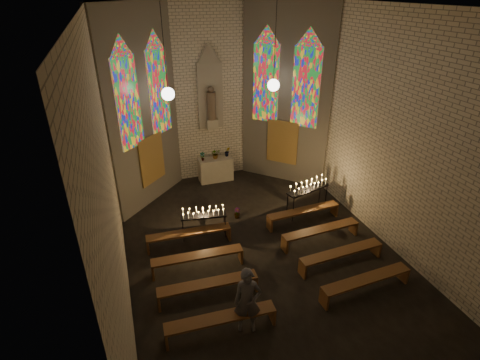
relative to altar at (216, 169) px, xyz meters
name	(u,v)px	position (x,y,z in m)	size (l,w,h in m)	color
floor	(264,258)	(0.00, -5.45, -0.50)	(12.00, 12.00, 0.00)	black
room	(229,109)	(0.00, -2.08, 3.22)	(8.22, 12.43, 7.00)	beige
altar	(216,169)	(0.00, 0.00, 0.00)	(1.40, 0.60, 1.00)	#B2AA91
flower_vase_left	(202,156)	(-0.55, -0.03, 0.69)	(0.20, 0.13, 0.38)	#4C723F
flower_vase_center	(216,154)	(0.02, 0.03, 0.70)	(0.36, 0.32, 0.40)	#4C723F
flower_vase_right	(227,151)	(0.55, 0.08, 0.71)	(0.23, 0.18, 0.42)	#4C723F
aisle_flower_pot	(237,213)	(-0.08, -3.08, -0.30)	(0.22, 0.22, 0.39)	#4C723F
votive_stand_left	(203,214)	(-1.46, -3.83, 0.42)	(1.49, 0.56, 1.07)	black
votive_stand_right	(308,187)	(2.42, -3.57, 0.57)	(1.74, 0.83, 1.24)	black
pew_left_0	(189,234)	(-2.02, -4.07, -0.09)	(2.67, 0.51, 0.51)	brown
pew_right_0	(303,212)	(2.02, -4.07, -0.09)	(2.67, 0.51, 0.51)	brown
pew_left_1	(198,257)	(-2.02, -5.27, -0.09)	(2.67, 0.51, 0.51)	brown
pew_right_1	(321,231)	(2.02, -5.27, -0.09)	(2.67, 0.51, 0.51)	brown
pew_left_2	(208,285)	(-2.02, -6.47, -0.09)	(2.67, 0.51, 0.51)	brown
pew_right_2	(341,254)	(2.02, -6.47, -0.09)	(2.67, 0.51, 0.51)	brown
pew_left_3	(221,320)	(-2.02, -7.67, -0.09)	(2.67, 0.51, 0.51)	brown
pew_right_3	(366,281)	(2.02, -7.67, -0.09)	(2.67, 0.51, 0.51)	brown
visitor	(248,301)	(-1.38, -7.76, 0.39)	(0.65, 0.42, 1.77)	#52525C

